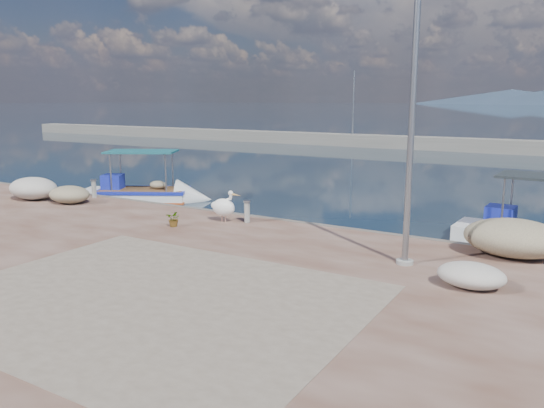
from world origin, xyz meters
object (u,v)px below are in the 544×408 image
at_px(boat_right, 544,242).
at_px(pelican, 224,207).
at_px(boat_left, 142,196).
at_px(bollard_near, 247,211).
at_px(lamp_post, 411,136).

relative_size(boat_right, pelican, 5.01).
relative_size(boat_left, bollard_near, 7.64).
xyz_separation_m(boat_left, pelican, (7.16, -3.36, 0.82)).
distance_m(boat_right, pelican, 10.51).
distance_m(boat_right, bollard_near, 9.70).
distance_m(pelican, lamp_post, 7.52).
bearing_deg(lamp_post, bollard_near, 163.38).
bearing_deg(bollard_near, boat_left, 159.04).
relative_size(pelican, bollard_near, 1.49).
relative_size(boat_left, boat_right, 1.03).
distance_m(pelican, bollard_near, 0.81).
height_order(boat_left, pelican, boat_left).
bearing_deg(pelican, lamp_post, -13.34).
relative_size(boat_right, bollard_near, 7.45).
height_order(boat_right, bollard_near, boat_right).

